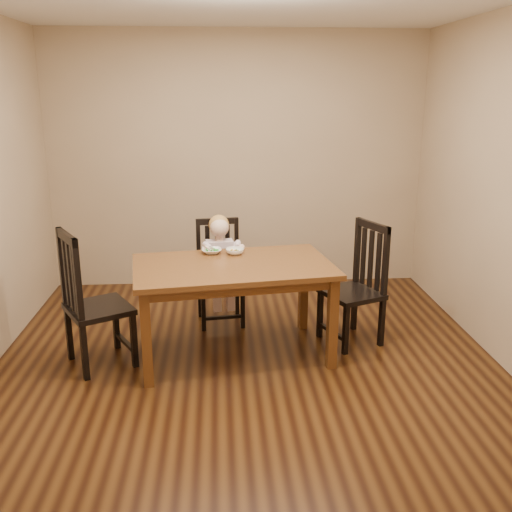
{
  "coord_description": "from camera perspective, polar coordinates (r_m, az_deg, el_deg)",
  "views": [
    {
      "loc": [
        -0.2,
        -4.13,
        2.09
      ],
      "look_at": [
        0.09,
        0.25,
        0.81
      ],
      "focal_mm": 40.0,
      "sensor_mm": 36.0,
      "label": 1
    }
  ],
  "objects": [
    {
      "name": "toddler",
      "position": [
        5.19,
        -3.62,
        -0.43
      ],
      "size": [
        0.37,
        0.44,
        0.55
      ],
      "primitive_type": null,
      "rotation": [
        0.0,
        0.0,
        3.26
      ],
      "color": "silver",
      "rests_on": "chair_child"
    },
    {
      "name": "chair_right",
      "position": [
        4.91,
        10.06,
        -2.96
      ],
      "size": [
        0.57,
        0.58,
        1.04
      ],
      "rotation": [
        0.0,
        0.0,
        1.97
      ],
      "color": "black",
      "rests_on": "room"
    },
    {
      "name": "chair_child",
      "position": [
        5.28,
        -3.66,
        -1.78
      ],
      "size": [
        0.46,
        0.44,
        0.96
      ],
      "rotation": [
        0.0,
        0.0,
        3.26
      ],
      "color": "black",
      "rests_on": "room"
    },
    {
      "name": "fork",
      "position": [
        4.76,
        -4.91,
        0.68
      ],
      "size": [
        0.1,
        0.09,
        0.05
      ],
      "rotation": [
        0.0,
        0.0,
        0.8
      ],
      "color": "silver",
      "rests_on": "bowl_peas"
    },
    {
      "name": "bowl_peas",
      "position": [
        4.79,
        -4.45,
        0.49
      ],
      "size": [
        0.17,
        0.17,
        0.04
      ],
      "primitive_type": "imported",
      "rotation": [
        0.0,
        0.0,
        0.05
      ],
      "color": "white",
      "rests_on": "dining_table"
    },
    {
      "name": "chair_left",
      "position": [
        4.57,
        -16.17,
        -4.49
      ],
      "size": [
        0.62,
        0.63,
        1.09
      ],
      "rotation": [
        0.0,
        0.0,
        -1.06
      ],
      "color": "black",
      "rests_on": "room"
    },
    {
      "name": "room",
      "position": [
        4.2,
        -0.96,
        6.09
      ],
      "size": [
        4.01,
        4.01,
        2.71
      ],
      "color": "#46280F",
      "rests_on": "ground"
    },
    {
      "name": "bowl_veg",
      "position": [
        4.75,
        -2.13,
        0.47
      ],
      "size": [
        0.17,
        0.17,
        0.05
      ],
      "primitive_type": "imported",
      "rotation": [
        0.0,
        0.0,
        -0.08
      ],
      "color": "white",
      "rests_on": "dining_table"
    },
    {
      "name": "dining_table",
      "position": [
        4.52,
        -2.31,
        -1.9
      ],
      "size": [
        1.67,
        1.14,
        0.78
      ],
      "rotation": [
        0.0,
        0.0,
        0.14
      ],
      "color": "#523113",
      "rests_on": "room"
    }
  ]
}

